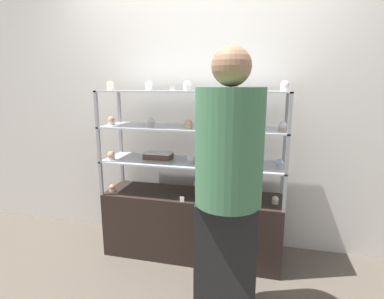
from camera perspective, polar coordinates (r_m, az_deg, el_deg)
name	(u,v)px	position (r m, az deg, el deg)	size (l,w,h in m)	color
ground_plane	(192,254)	(2.82, 0.00, -19.21)	(20.00, 20.00, 0.00)	brown
back_wall	(201,104)	(2.75, 1.76, 8.66)	(8.00, 0.05, 2.60)	silver
display_base	(192,225)	(2.68, 0.00, -14.11)	(1.50, 0.41, 0.56)	black
display_riser_lower	(192,163)	(2.49, 0.00, -2.67)	(1.50, 0.41, 0.29)	#99999E
display_riser_middle	(192,129)	(2.43, 0.00, 3.92)	(1.50, 0.41, 0.29)	#99999E
display_riser_upper	(192,93)	(2.41, 0.00, 10.74)	(1.50, 0.41, 0.29)	#99999E
layer_cake_centerpiece	(205,188)	(2.56, 2.57, -7.38)	(0.20, 0.20, 0.10)	brown
sheet_cake_frosted	(158,155)	(2.58, -6.43, -1.14)	(0.24, 0.13, 0.06)	brown
cupcake_0	(112,188)	(2.72, -14.99, -7.11)	(0.05, 0.05, 0.06)	beige
cupcake_1	(275,200)	(2.46, 15.56, -9.26)	(0.05, 0.05, 0.06)	beige
price_tag_0	(182,199)	(2.41, -1.92, -9.46)	(0.04, 0.00, 0.04)	white
cupcake_2	(111,156)	(2.63, -15.16, -1.18)	(0.06, 0.06, 0.07)	beige
cupcake_3	(191,159)	(2.43, -0.23, -1.80)	(0.06, 0.06, 0.07)	beige
cupcake_4	(279,164)	(2.38, 16.32, -2.62)	(0.06, 0.06, 0.07)	beige
price_tag_1	(203,166)	(2.28, 2.17, -3.07)	(0.04, 0.00, 0.04)	white
cupcake_5	(111,121)	(2.65, -15.14, 5.30)	(0.06, 0.06, 0.07)	white
cupcake_6	(151,122)	(2.50, -7.82, 5.22)	(0.06, 0.06, 0.07)	beige
cupcake_7	(188,124)	(2.32, -0.70, 4.81)	(0.06, 0.06, 0.07)	#CCB28C
cupcake_8	(234,125)	(2.30, 8.08, 4.63)	(0.06, 0.06, 0.07)	beige
cupcake_9	(283,126)	(2.30, 16.87, 4.22)	(0.06, 0.06, 0.07)	#CCB28C
price_tag_2	(238,129)	(2.18, 8.68, 3.87)	(0.04, 0.00, 0.04)	white
cupcake_10	(110,86)	(2.63, -15.30, 11.61)	(0.06, 0.06, 0.08)	white
cupcake_11	(149,86)	(2.47, -8.24, 11.90)	(0.06, 0.06, 0.08)	white
cupcake_12	(187,86)	(2.30, -0.93, 12.00)	(0.06, 0.06, 0.08)	beige
cupcake_13	(234,86)	(2.24, 8.06, 11.88)	(0.06, 0.06, 0.08)	beige
cupcake_14	(285,86)	(2.27, 17.25, 11.47)	(0.06, 0.06, 0.08)	white
price_tag_3	(172,88)	(2.26, -3.83, 11.61)	(0.04, 0.00, 0.04)	white
customer_figure	(228,184)	(1.79, 6.93, -6.57)	(0.39, 0.39, 1.68)	black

